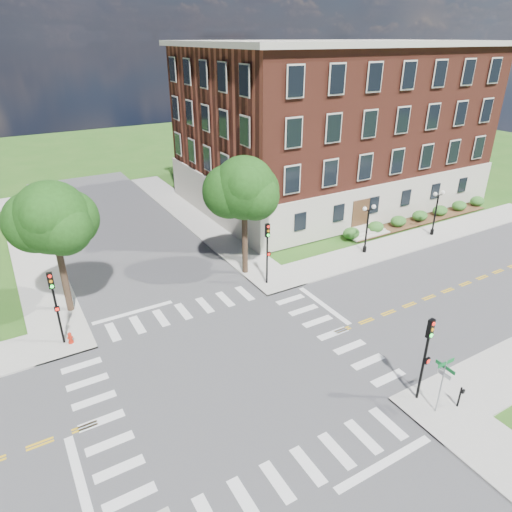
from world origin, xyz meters
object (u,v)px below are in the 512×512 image
twin_lamp_east (436,210)px  fire_hydrant (70,338)px  traffic_signal_se (426,350)px  street_sign_pole (443,376)px  push_button_post (460,396)px  traffic_signal_nw (55,299)px  traffic_signal_ne (267,246)px  twin_lamp_west (367,226)px

twin_lamp_east → fire_hydrant: 32.67m
traffic_signal_se → street_sign_pole: bearing=-86.0°
traffic_signal_se → street_sign_pole: size_ratio=1.55×
traffic_signal_se → twin_lamp_east: size_ratio=1.13×
push_button_post → twin_lamp_east: bearing=43.7°
traffic_signal_nw → fire_hydrant: 2.76m
traffic_signal_ne → fire_hydrant: bearing=-178.5°
push_button_post → traffic_signal_ne: bearing=95.9°
twin_lamp_west → street_sign_pole: size_ratio=1.36×
street_sign_pole → fire_hydrant: street_sign_pole is taller
traffic_signal_ne → push_button_post: traffic_signal_ne is taller
traffic_signal_ne → push_button_post: bearing=-84.1°
traffic_signal_se → twin_lamp_east: 23.12m
traffic_signal_ne → fire_hydrant: (-14.25, -0.38, -2.72)m
traffic_signal_ne → twin_lamp_west: bearing=2.5°
traffic_signal_nw → twin_lamp_east: (32.96, 0.28, -0.66)m
traffic_signal_ne → street_sign_pole: bearing=-88.4°
traffic_signal_se → traffic_signal_ne: (-0.34, 14.32, 0.00)m
traffic_signal_nw → push_button_post: traffic_signal_nw is taller
twin_lamp_west → push_button_post: bearing=-117.8°
traffic_signal_nw → street_sign_pole: size_ratio=1.55×
traffic_signal_nw → fire_hydrant: bearing=-36.9°
twin_lamp_east → push_button_post: size_ratio=3.53×
twin_lamp_east → fire_hydrant: twin_lamp_east is taller
twin_lamp_east → push_button_post: 23.17m
traffic_signal_nw → fire_hydrant: size_ratio=6.40×
traffic_signal_nw → push_button_post: bearing=-44.0°
traffic_signal_se → traffic_signal_nw: bearing=136.5°
twin_lamp_west → push_button_post: 18.42m
traffic_signal_se → push_button_post: bearing=-48.6°
twin_lamp_east → traffic_signal_nw: bearing=-179.5°
traffic_signal_ne → fire_hydrant: size_ratio=6.40×
fire_hydrant → push_button_post: bearing=-44.1°
twin_lamp_west → traffic_signal_ne: bearing=-177.5°
traffic_signal_ne → push_button_post: (1.64, -15.79, -2.39)m
traffic_signal_ne → twin_lamp_west: traffic_signal_ne is taller
street_sign_pole → fire_hydrant: 21.10m
traffic_signal_ne → fire_hydrant: traffic_signal_ne is taller
fire_hydrant → street_sign_pole: bearing=-45.8°
push_button_post → fire_hydrant: 22.13m
fire_hydrant → twin_lamp_west: bearing=1.9°
traffic_signal_nw → push_button_post: size_ratio=4.00×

